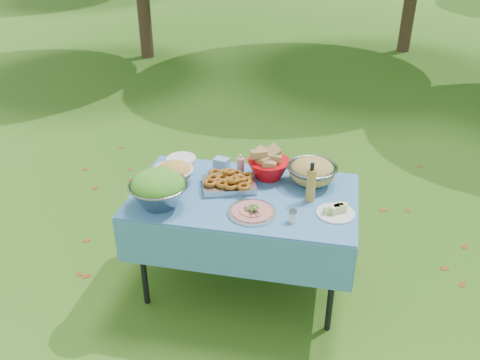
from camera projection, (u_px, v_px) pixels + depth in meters
name	position (u px, v px, depth m)	size (l,w,h in m)	color
ground	(244.00, 284.00, 3.70)	(80.00, 80.00, 0.00)	#16370A
picnic_table	(244.00, 241.00, 3.51)	(1.46, 0.86, 0.76)	#73B5DD
salad_bowl	(158.00, 189.00, 3.15)	(0.37, 0.37, 0.24)	gray
pasta_bowl_white	(173.00, 172.00, 3.43)	(0.27, 0.27, 0.15)	silver
plate_stack	(181.00, 162.00, 3.65)	(0.21, 0.21, 0.07)	silver
wipes_box	(222.00, 164.00, 3.59)	(0.10, 0.07, 0.09)	#7BA3CB
sanitizer_bottle	(241.00, 164.00, 3.53)	(0.05, 0.05, 0.15)	pink
bread_bowl	(269.00, 164.00, 3.48)	(0.29, 0.29, 0.20)	red
pasta_bowl_steel	(312.00, 171.00, 3.41)	(0.34, 0.34, 0.18)	gray
fried_tray	(229.00, 182.00, 3.38)	(0.35, 0.25, 0.08)	#AAABAF
charcuterie_platter	(252.00, 208.00, 3.11)	(0.31, 0.31, 0.07)	silver
oil_bottle	(311.00, 182.00, 3.20)	(0.06, 0.06, 0.27)	#A9852F
cheese_plate	(336.00, 210.00, 3.10)	(0.24, 0.24, 0.06)	silver
shaker	(293.00, 216.00, 3.03)	(0.05, 0.05, 0.08)	white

